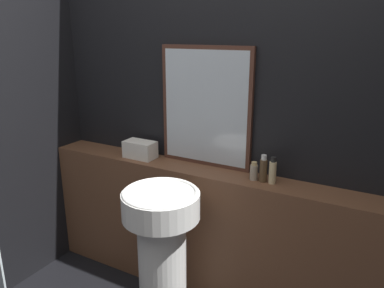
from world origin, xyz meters
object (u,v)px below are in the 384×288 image
(pedestal_sink, at_px, (162,253))
(towel_stack, at_px, (140,149))
(shampoo_bottle, at_px, (254,172))
(mirror, at_px, (206,107))
(conditioner_bottle, at_px, (263,169))
(lotion_bottle, at_px, (273,171))

(pedestal_sink, xyz_separation_m, towel_stack, (-0.48, 0.47, 0.41))
(towel_stack, relative_size, shampoo_bottle, 1.97)
(pedestal_sink, bearing_deg, shampoo_bottle, 52.73)
(mirror, distance_m, shampoo_bottle, 0.51)
(pedestal_sink, distance_m, conditioner_bottle, 0.75)
(towel_stack, distance_m, shampoo_bottle, 0.84)
(pedestal_sink, distance_m, mirror, 0.93)
(conditioner_bottle, bearing_deg, towel_stack, 180.00)
(conditioner_bottle, height_order, lotion_bottle, conditioner_bottle)
(shampoo_bottle, bearing_deg, mirror, 165.27)
(pedestal_sink, bearing_deg, mirror, 92.27)
(towel_stack, height_order, lotion_bottle, lotion_bottle)
(shampoo_bottle, distance_m, lotion_bottle, 0.12)
(shampoo_bottle, height_order, lotion_bottle, lotion_bottle)
(mirror, bearing_deg, towel_stack, -167.82)
(mirror, xyz_separation_m, shampoo_bottle, (0.38, -0.10, -0.33))
(lotion_bottle, bearing_deg, towel_stack, 180.00)
(pedestal_sink, relative_size, lotion_bottle, 5.77)
(pedestal_sink, height_order, conditioner_bottle, conditioner_bottle)
(conditioner_bottle, bearing_deg, lotion_bottle, 0.00)
(pedestal_sink, bearing_deg, lotion_bottle, 44.90)
(mirror, xyz_separation_m, lotion_bottle, (0.49, -0.10, -0.31))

